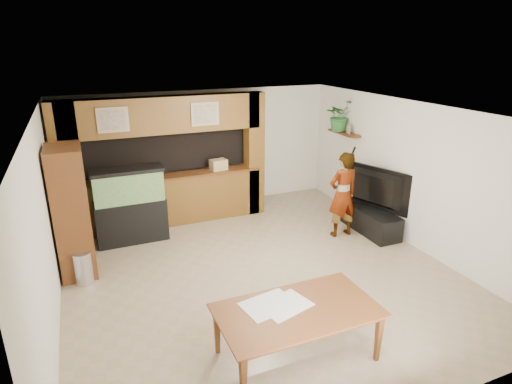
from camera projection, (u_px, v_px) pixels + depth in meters
name	position (u px, v px, depth m)	size (l,w,h in m)	color
floor	(258.00, 270.00, 7.06)	(6.50, 6.50, 0.00)	gray
ceiling	(258.00, 112.00, 6.19)	(6.50, 6.50, 0.00)	white
wall_back	(201.00, 150.00, 9.45)	(6.00, 6.00, 0.00)	silver
wall_left	(45.00, 227.00, 5.53)	(6.50, 6.50, 0.00)	silver
wall_right	(410.00, 174.00, 7.72)	(6.50, 6.50, 0.00)	silver
partition	(163.00, 160.00, 8.57)	(4.20, 0.99, 2.60)	brown
wall_clock	(44.00, 163.00, 6.21)	(0.05, 0.25, 0.25)	black
wall_shelf	(344.00, 133.00, 9.23)	(0.25, 0.90, 0.04)	brown
pantry_cabinet	(72.00, 212.00, 6.70)	(0.52, 0.85, 2.09)	brown
trash_can	(83.00, 268.00, 6.60)	(0.29, 0.29, 0.53)	#B2B2B7
aquarium	(130.00, 206.00, 7.89)	(1.28, 0.48, 1.42)	black
tv_stand	(370.00, 220.00, 8.45)	(0.51, 1.38, 0.46)	black
television	(373.00, 189.00, 8.23)	(1.44, 0.19, 0.83)	black
photo_frame	(348.00, 129.00, 9.06)	(0.03, 0.14, 0.19)	tan
potted_plant	(339.00, 115.00, 9.25)	(0.60, 0.52, 0.67)	#29682D
person	(343.00, 195.00, 8.08)	(0.60, 0.40, 1.66)	tan
microphone	(354.00, 151.00, 7.67)	(0.04, 0.04, 0.17)	black
dining_table	(298.00, 335.00, 4.99)	(1.87, 1.05, 0.66)	brown
newspaper_a	(269.00, 305.00, 4.99)	(0.61, 0.45, 0.01)	silver
newspaper_b	(285.00, 305.00, 4.98)	(0.58, 0.42, 0.01)	silver
counter_box	(218.00, 165.00, 8.86)	(0.33, 0.22, 0.22)	tan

